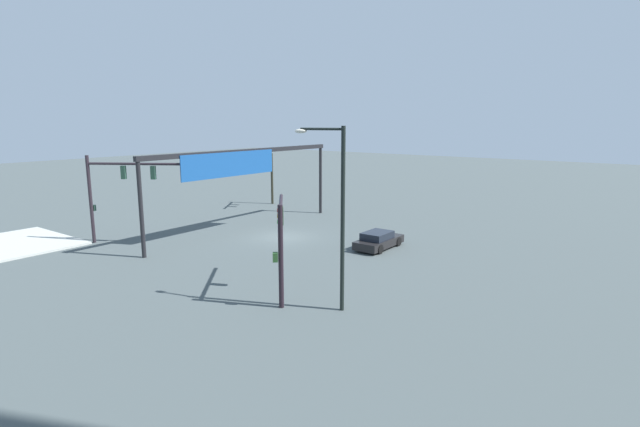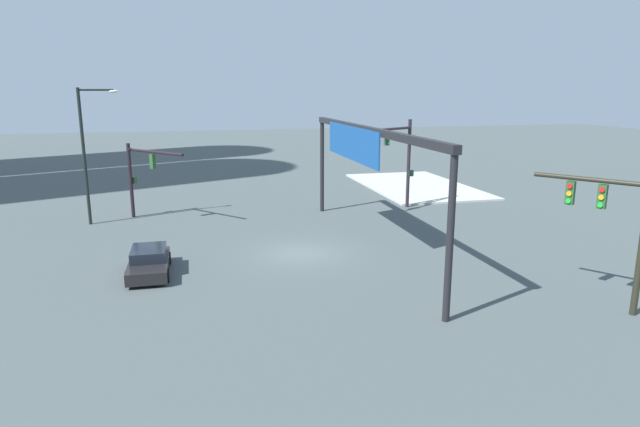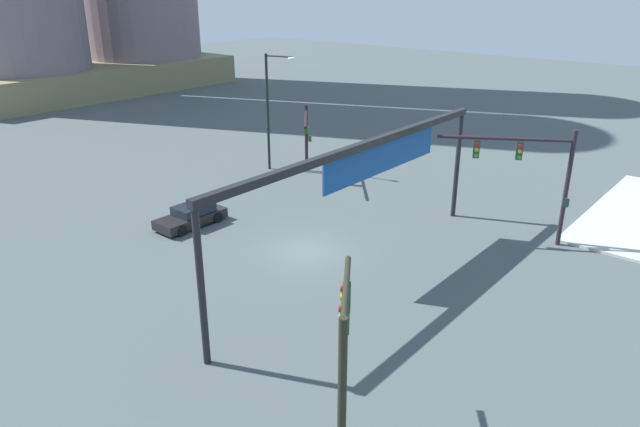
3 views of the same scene
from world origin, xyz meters
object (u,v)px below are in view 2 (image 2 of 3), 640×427
object	(u,v)px
traffic_signal_cross_street	(615,218)
traffic_signal_opposite_side	(141,170)
traffic_signal_near_corner	(394,150)
sedan_car_approaching	(149,262)
streetlamp_curved_arm	(88,147)

from	to	relation	value
traffic_signal_cross_street	traffic_signal_opposite_side	bearing A→B (deg)	7.79
traffic_signal_near_corner	traffic_signal_cross_street	world-z (taller)	traffic_signal_near_corner
traffic_signal_near_corner	sedan_car_approaching	xyz separation A→B (m)	(-10.18, 16.20, -3.79)
traffic_signal_near_corner	streetlamp_curved_arm	bearing A→B (deg)	-33.90
streetlamp_curved_arm	sedan_car_approaching	distance (m)	12.59
streetlamp_curved_arm	sedan_car_approaching	bearing A→B (deg)	-84.74
traffic_signal_opposite_side	streetlamp_curved_arm	bearing A→B (deg)	-121.15
traffic_signal_opposite_side	sedan_car_approaching	distance (m)	11.95
traffic_signal_opposite_side	traffic_signal_cross_street	xyz separation A→B (m)	(-20.20, -18.99, 0.33)
traffic_signal_near_corner	traffic_signal_opposite_side	world-z (taller)	traffic_signal_near_corner
traffic_signal_near_corner	traffic_signal_opposite_side	xyz separation A→B (m)	(1.39, 17.21, -0.98)
traffic_signal_near_corner	sedan_car_approaching	size ratio (longest dim) A/B	1.52
streetlamp_curved_arm	sedan_car_approaching	xyz separation A→B (m)	(-11.07, -4.07, -4.41)
traffic_signal_near_corner	streetlamp_curved_arm	size ratio (longest dim) A/B	0.74
streetlamp_curved_arm	traffic_signal_near_corner	bearing A→B (deg)	-17.44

